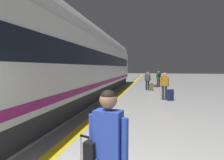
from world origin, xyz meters
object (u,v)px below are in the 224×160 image
suitcase_mid (170,95)px  duffel_bag_far (155,86)px  high_speed_train (63,57)px  traveller_foreground (107,146)px  passenger_far (159,77)px  passenger_mid (165,83)px  passenger_near (147,79)px  suitcase_near (151,87)px

suitcase_mid → duffel_bag_far: suitcase_mid is taller
high_speed_train → traveller_foreground: (3.83, -6.40, -1.52)m
high_speed_train → passenger_far: bearing=63.9°
traveller_foreground → passenger_far: (1.33, 16.92, 0.02)m
passenger_mid → duffel_bag_far: 7.45m
traveller_foreground → suitcase_mid: size_ratio=2.57×
passenger_far → traveller_foreground: bearing=-94.5°
high_speed_train → suitcase_mid: high_speed_train is taller
duffel_bag_far → passenger_near: bearing=-105.6°
passenger_near → suitcase_near: bearing=-45.9°
high_speed_train → passenger_near: bearing=62.0°
suitcase_mid → suitcase_near: bearing=103.3°
passenger_far → duffel_bag_far: passenger_far is taller
suitcase_near → duffel_bag_far: size_ratio=2.30×
suitcase_near → passenger_far: bearing=76.8°
traveller_foreground → duffel_bag_far: traveller_foreground is taller
duffel_bag_far → suitcase_near: bearing=-98.0°
passenger_near → duffel_bag_far: bearing=74.4°
high_speed_train → passenger_near: high_speed_train is taller
suitcase_near → passenger_near: bearing=134.1°
passenger_near → suitcase_near: size_ratio=1.64×
high_speed_train → passenger_mid: bearing=29.5°
high_speed_train → passenger_near: 8.87m
suitcase_mid → duffel_bag_far: size_ratio=1.51×
traveller_foreground → duffel_bag_far: size_ratio=3.88×
high_speed_train → suitcase_near: bearing=59.1°
traveller_foreground → duffel_bag_far: bearing=86.6°
passenger_near → suitcase_near: (0.32, -0.33, -0.62)m
suitcase_near → duffel_bag_far: suitcase_near is taller
passenger_near → duffel_bag_far: 2.84m
passenger_near → passenger_mid: bearing=-77.1°
duffel_bag_far → suitcase_mid: bearing=-84.9°
passenger_near → suitcase_mid: (1.41, -4.93, -0.60)m
high_speed_train → suitcase_mid: (5.51, 2.78, -2.14)m
high_speed_train → traveller_foreground: bearing=-59.1°
passenger_mid → suitcase_mid: passenger_mid is taller
traveller_foreground → duffel_bag_far: (1.01, 16.73, -0.83)m
high_speed_train → suitcase_near: (4.42, 7.38, -2.16)m
traveller_foreground → passenger_far: 16.98m
traveller_foreground → suitcase_mid: (1.69, 9.18, -0.63)m
passenger_near → duffel_bag_far: size_ratio=3.77×
suitcase_near → passenger_mid: bearing=-80.2°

